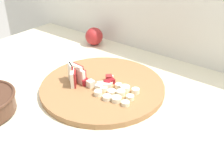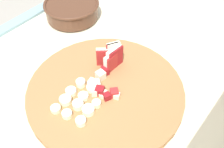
% 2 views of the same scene
% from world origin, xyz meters
% --- Properties ---
extents(tile_backsplash, '(2.40, 0.04, 1.31)m').
position_xyz_m(tile_backsplash, '(0.00, 0.42, 0.66)').
color(tile_backsplash, silver).
rests_on(tile_backsplash, ground).
extents(cutting_board, '(0.41, 0.41, 0.02)m').
position_xyz_m(cutting_board, '(-0.11, 0.05, 0.88)').
color(cutting_board, olive).
rests_on(cutting_board, tiled_countertop).
extents(apple_wedge_fan, '(0.07, 0.06, 0.07)m').
position_xyz_m(apple_wedge_fan, '(-0.19, 0.00, 0.92)').
color(apple_wedge_fan, '#B22D23').
rests_on(apple_wedge_fan, cutting_board).
extents(apple_dice_pile, '(0.10, 0.10, 0.02)m').
position_xyz_m(apple_dice_pile, '(-0.11, 0.04, 0.90)').
color(apple_dice_pile, white).
rests_on(apple_dice_pile, cutting_board).
extents(banana_slice_rows, '(0.13, 0.11, 0.02)m').
position_xyz_m(banana_slice_rows, '(-0.04, 0.03, 0.90)').
color(banana_slice_rows, white).
rests_on(banana_slice_rows, cutting_board).
extents(whole_apple, '(0.08, 0.08, 0.08)m').
position_xyz_m(whole_apple, '(-0.38, 0.32, 0.91)').
color(whole_apple, '#A32323').
rests_on(whole_apple, tiled_countertop).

